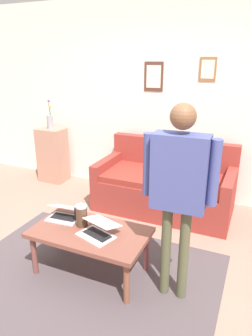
{
  "coord_description": "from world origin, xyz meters",
  "views": [
    {
      "loc": [
        -1.24,
        1.98,
        1.91
      ],
      "look_at": [
        0.02,
        -0.85,
        0.8
      ],
      "focal_mm": 32.86,
      "sensor_mm": 36.0,
      "label": 1
    }
  ],
  "objects_px": {
    "couch": "(165,187)",
    "side_shelf": "(53,155)",
    "laptop_left": "(98,231)",
    "french_press": "(82,215)",
    "laptop_center": "(64,214)",
    "coffee_table": "(90,235)",
    "person_standing": "(179,182)",
    "flower_vase": "(50,120)"
  },
  "relations": [
    {
      "from": "french_press",
      "to": "person_standing",
      "type": "xyz_separation_m",
      "value": [
        -0.89,
        0.03,
        0.49
      ]
    },
    {
      "from": "coffee_table",
      "to": "side_shelf",
      "type": "height_order",
      "value": "side_shelf"
    },
    {
      "from": "coffee_table",
      "to": "side_shelf",
      "type": "bearing_deg",
      "value": -45.85
    },
    {
      "from": "coffee_table",
      "to": "person_standing",
      "type": "bearing_deg",
      "value": -178.24
    },
    {
      "from": "side_shelf",
      "to": "person_standing",
      "type": "height_order",
      "value": "person_standing"
    },
    {
      "from": "side_shelf",
      "to": "person_standing",
      "type": "bearing_deg",
      "value": 145.04
    },
    {
      "from": "coffee_table",
      "to": "flower_vase",
      "type": "distance_m",
      "value": 2.55
    },
    {
      "from": "laptop_left",
      "to": "french_press",
      "type": "relative_size",
      "value": 1.64
    },
    {
      "from": "side_shelf",
      "to": "laptop_left",
      "type": "bearing_deg",
      "value": 135.31
    },
    {
      "from": "french_press",
      "to": "coffee_table",
      "type": "bearing_deg",
      "value": 156.28
    },
    {
      "from": "couch",
      "to": "side_shelf",
      "type": "distance_m",
      "value": 1.98
    },
    {
      "from": "couch",
      "to": "french_press",
      "type": "height_order",
      "value": "couch"
    },
    {
      "from": "couch",
      "to": "laptop_center",
      "type": "relative_size",
      "value": 5.39
    },
    {
      "from": "flower_vase",
      "to": "couch",
      "type": "bearing_deg",
      "value": 173.27
    },
    {
      "from": "couch",
      "to": "french_press",
      "type": "bearing_deg",
      "value": 76.83
    },
    {
      "from": "couch",
      "to": "laptop_left",
      "type": "distance_m",
      "value": 1.6
    },
    {
      "from": "laptop_left",
      "to": "flower_vase",
      "type": "height_order",
      "value": "flower_vase"
    },
    {
      "from": "couch",
      "to": "laptop_left",
      "type": "height_order",
      "value": "couch"
    },
    {
      "from": "laptop_center",
      "to": "person_standing",
      "type": "bearing_deg",
      "value": 176.0
    },
    {
      "from": "coffee_table",
      "to": "laptop_center",
      "type": "xyz_separation_m",
      "value": [
        0.34,
        -0.1,
        0.09
      ]
    },
    {
      "from": "french_press",
      "to": "flower_vase",
      "type": "relative_size",
      "value": 0.52
    },
    {
      "from": "person_standing",
      "to": "couch",
      "type": "bearing_deg",
      "value": -70.36
    },
    {
      "from": "couch",
      "to": "person_standing",
      "type": "distance_m",
      "value": 1.77
    },
    {
      "from": "coffee_table",
      "to": "person_standing",
      "type": "height_order",
      "value": "person_standing"
    },
    {
      "from": "couch",
      "to": "laptop_center",
      "type": "height_order",
      "value": "couch"
    },
    {
      "from": "coffee_table",
      "to": "couch",
      "type": "bearing_deg",
      "value": -98.78
    },
    {
      "from": "couch",
      "to": "laptop_left",
      "type": "relative_size",
      "value": 4.51
    },
    {
      "from": "laptop_center",
      "to": "side_shelf",
      "type": "relative_size",
      "value": 0.37
    },
    {
      "from": "coffee_table",
      "to": "flower_vase",
      "type": "relative_size",
      "value": 2.33
    },
    {
      "from": "french_press",
      "to": "flower_vase",
      "type": "distance_m",
      "value": 2.41
    },
    {
      "from": "laptop_left",
      "to": "french_press",
      "type": "bearing_deg",
      "value": -20.93
    },
    {
      "from": "flower_vase",
      "to": "person_standing",
      "type": "distance_m",
      "value": 3.06
    },
    {
      "from": "french_press",
      "to": "person_standing",
      "type": "height_order",
      "value": "person_standing"
    },
    {
      "from": "flower_vase",
      "to": "person_standing",
      "type": "bearing_deg",
      "value": 145.01
    },
    {
      "from": "laptop_left",
      "to": "side_shelf",
      "type": "height_order",
      "value": "side_shelf"
    },
    {
      "from": "couch",
      "to": "laptop_center",
      "type": "bearing_deg",
      "value": 68.06
    },
    {
      "from": "side_shelf",
      "to": "french_press",
      "type": "bearing_deg",
      "value": 133.03
    },
    {
      "from": "coffee_table",
      "to": "french_press",
      "type": "relative_size",
      "value": 4.5
    },
    {
      "from": "couch",
      "to": "side_shelf",
      "type": "xyz_separation_m",
      "value": [
        1.96,
        -0.23,
        0.13
      ]
    },
    {
      "from": "coffee_table",
      "to": "laptop_left",
      "type": "xyz_separation_m",
      "value": [
        -0.11,
        0.03,
        0.09
      ]
    },
    {
      "from": "couch",
      "to": "french_press",
      "type": "distance_m",
      "value": 1.56
    },
    {
      "from": "couch",
      "to": "flower_vase",
      "type": "bearing_deg",
      "value": -6.73
    }
  ]
}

